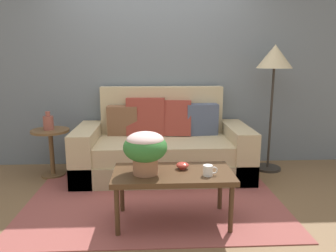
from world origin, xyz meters
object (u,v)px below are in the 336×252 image
potted_plant (145,148)px  table_vase (48,122)px  couch (163,148)px  side_table (51,144)px  coffee_mug (208,170)px  floor_lamp (274,64)px  snack_bowl (183,165)px  coffee_table (173,177)px

potted_plant → table_vase: bearing=133.3°
couch → table_vase: 1.42m
couch → potted_plant: 1.33m
side_table → coffee_mug: 2.16m
potted_plant → coffee_mug: size_ratio=2.98×
potted_plant → coffee_mug: bearing=-8.2°
side_table → potted_plant: bearing=-47.1°
floor_lamp → table_vase: floor_lamp is taller
snack_bowl → couch: bearing=96.5°
coffee_mug → table_vase: (-1.70, 1.33, 0.16)m
couch → table_vase: (-1.37, -0.01, 0.34)m
coffee_mug → potted_plant: bearing=171.8°
potted_plant → floor_lamp: bearing=40.9°
potted_plant → snack_bowl: 0.39m
coffee_table → floor_lamp: bearing=44.9°
coffee_table → side_table: bearing=138.9°
potted_plant → table_vase: size_ratio=1.65×
floor_lamp → potted_plant: (-1.57, -1.36, -0.66)m
floor_lamp → snack_bowl: bearing=-134.7°
couch → potted_plant: (-0.19, -1.27, 0.36)m
couch → coffee_table: size_ratio=2.03×
couch → coffee_table: couch is taller
side_table → potted_plant: (1.17, -1.26, 0.29)m
side_table → snack_bowl: (1.49, -1.16, 0.10)m
coffee_table → table_vase: bearing=139.2°
couch → table_vase: bearing=-179.6°
snack_bowl → potted_plant: bearing=-162.8°
floor_lamp → coffee_mug: bearing=-126.1°
side_table → snack_bowl: side_table is taller
potted_plant → snack_bowl: size_ratio=3.26×
couch → table_vase: couch is taller
couch → coffee_mug: couch is taller
floor_lamp → table_vase: size_ratio=7.14×
couch → coffee_table: 1.24m
couch → floor_lamp: bearing=3.8°
side_table → coffee_mug: size_ratio=4.71×
side_table → table_vase: (-0.01, -0.00, 0.27)m
floor_lamp → couch: bearing=-176.2°
coffee_table → coffee_mug: 0.32m
coffee_table → side_table: 1.87m
couch → coffee_mug: (0.33, -1.34, 0.18)m
floor_lamp → coffee_mug: floor_lamp is taller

